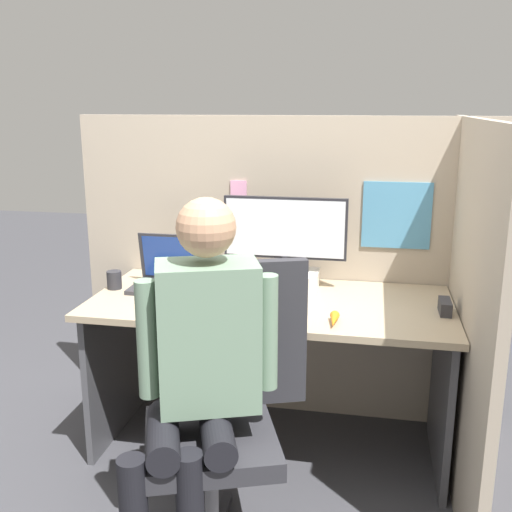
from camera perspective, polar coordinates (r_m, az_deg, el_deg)
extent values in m
plane|color=#3D3D42|center=(2.74, -0.16, -21.68)|extent=(12.00, 12.00, 0.00)
cube|color=tan|center=(3.08, 2.61, -1.33)|extent=(2.12, 0.04, 1.55)
cube|color=#4C8EB7|center=(2.96, 13.25, 3.78)|extent=(0.33, 0.01, 0.32)
cube|color=#F4EA66|center=(2.99, 2.02, 4.35)|extent=(0.09, 0.01, 0.09)
cube|color=#EA9EC6|center=(3.01, -1.68, 6.42)|extent=(0.08, 0.01, 0.08)
cube|color=tan|center=(2.64, 19.37, -4.93)|extent=(0.04, 1.39, 1.55)
cube|color=tan|center=(2.72, 1.35, -4.48)|extent=(1.62, 0.74, 0.03)
cube|color=#4C4C51|center=(3.08, -13.30, -10.03)|extent=(0.03, 0.63, 0.72)
cube|color=#4C4C51|center=(2.85, 17.24, -12.36)|extent=(0.03, 0.63, 0.72)
cube|color=white|center=(2.89, 2.70, -2.21)|extent=(0.33, 0.21, 0.08)
cylinder|color=#232328|center=(2.88, 2.71, -1.33)|extent=(0.20, 0.20, 0.01)
cylinder|color=#232328|center=(2.87, 2.72, -0.59)|extent=(0.04, 0.04, 0.06)
cube|color=#232328|center=(2.84, 2.78, 2.70)|extent=(0.59, 0.02, 0.29)
cube|color=silver|center=(2.82, 2.74, 2.65)|extent=(0.56, 0.00, 0.27)
cube|color=#2D2D33|center=(2.89, -8.69, -3.00)|extent=(0.31, 0.24, 0.02)
cube|color=#5B5B60|center=(2.90, -8.58, -2.68)|extent=(0.27, 0.13, 0.00)
cube|color=#2D2D33|center=(2.95, -8.13, -0.08)|extent=(0.31, 0.04, 0.23)
cube|color=#1E3D93|center=(2.94, -8.16, -0.10)|extent=(0.27, 0.03, 0.21)
ellipsoid|color=gray|center=(2.62, -4.85, -4.54)|extent=(0.06, 0.05, 0.04)
cube|color=#2D2D33|center=(2.66, 17.56, -4.62)|extent=(0.05, 0.13, 0.06)
cone|color=orange|center=(2.43, 7.42, -6.10)|extent=(0.04, 0.12, 0.04)
cylinder|color=green|center=(2.50, 7.54, -5.51)|extent=(0.02, 0.02, 0.02)
cylinder|color=gray|center=(2.36, -4.24, -21.76)|extent=(0.05, 0.05, 0.37)
cube|color=#2D2D33|center=(2.24, -4.35, -17.20)|extent=(0.59, 0.59, 0.07)
cube|color=#2D2D33|center=(2.29, -0.70, -7.42)|extent=(0.43, 0.20, 0.57)
cylinder|color=black|center=(2.11, -8.85, -16.59)|extent=(0.21, 0.33, 0.11)
cylinder|color=black|center=(2.11, -3.76, -16.35)|extent=(0.21, 0.33, 0.11)
cube|color=gray|center=(2.05, -4.56, -7.60)|extent=(0.39, 0.30, 0.51)
sphere|color=tan|center=(1.95, -4.78, 2.73)|extent=(0.20, 0.20, 0.20)
cylinder|color=gray|center=(2.05, -10.33, -7.83)|extent=(0.07, 0.07, 0.41)
cylinder|color=gray|center=(2.08, 1.13, -7.29)|extent=(0.07, 0.07, 0.41)
cylinder|color=#28282D|center=(2.94, -13.35, -2.23)|extent=(0.07, 0.07, 0.09)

